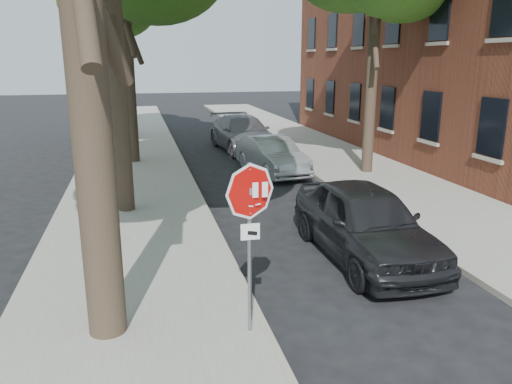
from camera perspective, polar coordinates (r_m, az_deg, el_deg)
ground at (r=8.11m, az=4.32°, el=-15.61°), size 120.00×120.00×0.00m
sidewalk_left at (r=19.08m, az=-14.05°, el=2.15°), size 4.00×55.00×0.12m
sidewalk_right at (r=20.76m, az=10.11°, el=3.37°), size 4.00×55.00×0.12m
curb_left at (r=19.16m, az=-7.91°, el=2.52°), size 0.12×55.00×0.13m
curb_right at (r=20.04m, az=4.72°, el=3.15°), size 0.12×55.00×0.13m
stop_sign at (r=7.12m, az=-0.70°, el=-2.79°), size 0.76×0.34×2.61m
car_a at (r=10.80m, az=12.32°, el=-3.34°), size 1.93×4.71×1.60m
car_b at (r=18.53m, az=1.80°, el=4.19°), size 2.00×4.31×1.37m
car_c at (r=23.42m, az=-1.49°, el=6.71°), size 2.67×5.65×1.59m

